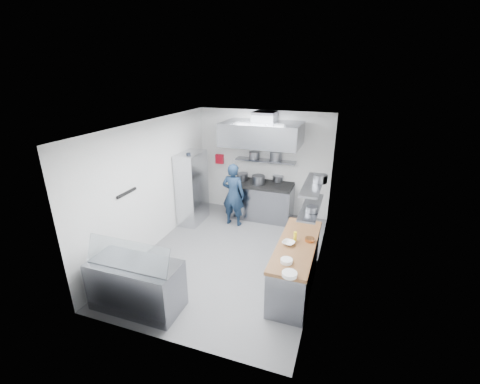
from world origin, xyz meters
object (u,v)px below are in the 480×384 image
at_px(wire_rack, 192,188).
at_px(display_case, 137,285).
at_px(chef, 233,195).
at_px(gas_range, 262,201).

height_order(wire_rack, display_case, wire_rack).
bearing_deg(display_case, wire_rack, 100.88).
height_order(chef, wire_rack, wire_rack).
bearing_deg(wire_rack, display_case, -79.12).
height_order(gas_range, chef, chef).
bearing_deg(wire_rack, gas_range, 27.18).
relative_size(gas_range, chef, 0.99).
xyz_separation_m(gas_range, chef, (-0.58, -0.65, 0.36)).
xyz_separation_m(gas_range, wire_rack, (-1.63, -0.84, 0.48)).
distance_m(chef, wire_rack, 1.08).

